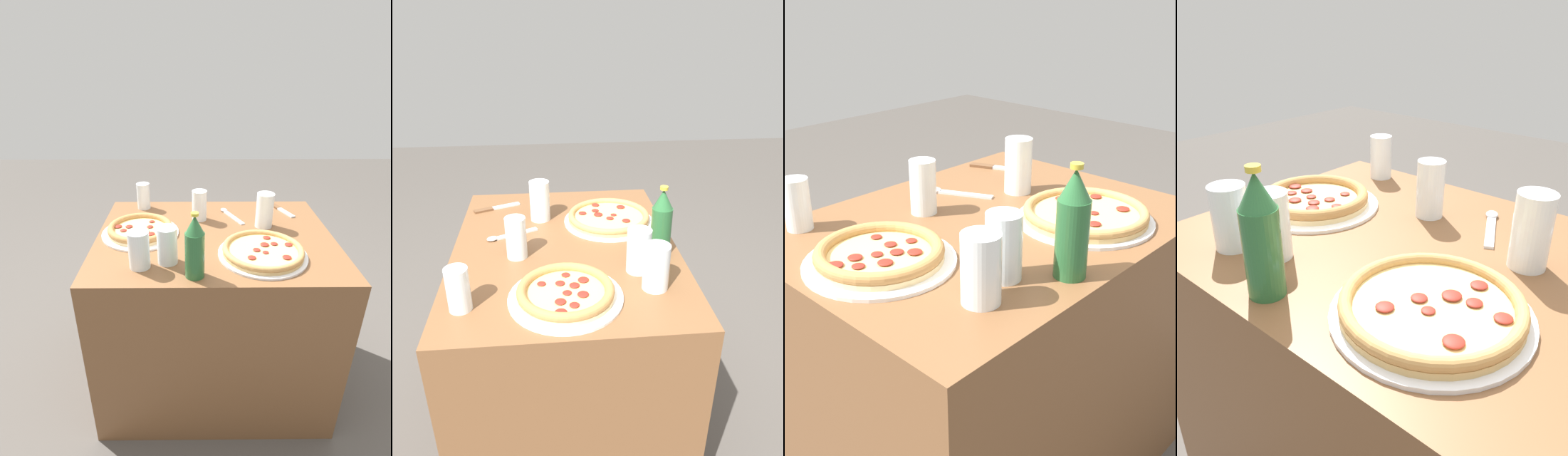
% 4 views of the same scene
% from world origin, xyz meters
% --- Properties ---
extents(ground_plane, '(8.00, 8.00, 0.00)m').
position_xyz_m(ground_plane, '(0.00, 0.00, 0.00)').
color(ground_plane, '#4C4742').
extents(table, '(0.96, 0.74, 0.76)m').
position_xyz_m(table, '(0.00, 0.00, 0.38)').
color(table, brown).
rests_on(table, ground_plane).
extents(pizza_margherita, '(0.31, 0.31, 0.04)m').
position_xyz_m(pizza_margherita, '(0.31, -0.01, 0.78)').
color(pizza_margherita, white).
rests_on(pizza_margherita, table).
extents(pizza_pepperoni, '(0.33, 0.33, 0.04)m').
position_xyz_m(pizza_pepperoni, '(-0.17, 0.17, 0.78)').
color(pizza_pepperoni, silver).
rests_on(pizza_pepperoni, table).
extents(glass_iced_tea, '(0.07, 0.07, 0.14)m').
position_xyz_m(glass_iced_tea, '(0.06, -0.15, 0.82)').
color(glass_iced_tea, white).
rests_on(glass_iced_tea, table).
extents(glass_orange_juice, '(0.07, 0.07, 0.15)m').
position_xyz_m(glass_orange_juice, '(-0.21, -0.08, 0.82)').
color(glass_orange_juice, white).
rests_on(glass_orange_juice, table).
extents(glass_lemonade, '(0.06, 0.06, 0.12)m').
position_xyz_m(glass_lemonade, '(0.32, -0.29, 0.81)').
color(glass_lemonade, white).
rests_on(glass_lemonade, table).
extents(glass_mango_juice, '(0.07, 0.07, 0.14)m').
position_xyz_m(glass_mango_juice, '(0.18, 0.21, 0.82)').
color(glass_mango_juice, white).
rests_on(glass_mango_juice, table).
extents(glass_red_wine, '(0.07, 0.07, 0.13)m').
position_xyz_m(glass_red_wine, '(0.27, 0.24, 0.82)').
color(glass_red_wine, white).
rests_on(glass_red_wine, table).
extents(beer_bottle, '(0.07, 0.07, 0.23)m').
position_xyz_m(beer_bottle, '(0.08, 0.30, 0.87)').
color(beer_bottle, '#286033').
rests_on(beer_bottle, table).
extents(knife, '(0.09, 0.18, 0.01)m').
position_xyz_m(knife, '(-0.33, -0.26, 0.76)').
color(knife, brown).
rests_on(knife, table).
extents(spoon, '(0.10, 0.18, 0.01)m').
position_xyz_m(spoon, '(-0.08, -0.20, 0.76)').
color(spoon, silver).
rests_on(spoon, table).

